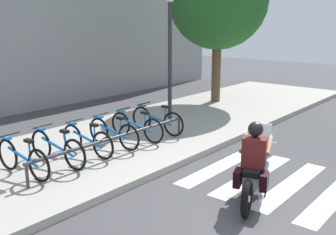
# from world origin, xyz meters

# --- Properties ---
(ground_plane) EXTENTS (48.00, 48.00, 0.00)m
(ground_plane) POSITION_xyz_m (0.00, 0.00, 0.00)
(ground_plane) COLOR #424244
(sidewalk) EXTENTS (24.00, 4.40, 0.15)m
(sidewalk) POSITION_xyz_m (0.00, 4.43, 0.07)
(sidewalk) COLOR #A8A399
(sidewalk) RESTS_ON ground
(crosswalk_stripe_1) EXTENTS (2.80, 0.40, 0.01)m
(crosswalk_stripe_1) POSITION_xyz_m (1.41, -0.80, 0.00)
(crosswalk_stripe_1) COLOR white
(crosswalk_stripe_1) RESTS_ON ground
(crosswalk_stripe_2) EXTENTS (2.80, 0.40, 0.01)m
(crosswalk_stripe_2) POSITION_xyz_m (1.41, 0.00, 0.00)
(crosswalk_stripe_2) COLOR white
(crosswalk_stripe_2) RESTS_ON ground
(crosswalk_stripe_3) EXTENTS (2.80, 0.40, 0.01)m
(crosswalk_stripe_3) POSITION_xyz_m (1.41, 0.80, 0.00)
(crosswalk_stripe_3) COLOR white
(crosswalk_stripe_3) RESTS_ON ground
(crosswalk_stripe_4) EXTENTS (2.80, 0.40, 0.01)m
(crosswalk_stripe_4) POSITION_xyz_m (1.41, 1.60, 0.00)
(crosswalk_stripe_4) COLOR white
(crosswalk_stripe_4) RESTS_ON ground
(motorcycle) EXTENTS (2.07, 0.95, 1.22)m
(motorcycle) POSITION_xyz_m (0.47, 0.31, 0.46)
(motorcycle) COLOR black
(motorcycle) RESTS_ON ground
(rider) EXTENTS (0.74, 0.67, 1.43)m
(rider) POSITION_xyz_m (0.40, 0.29, 0.82)
(rider) COLOR #591919
(rider) RESTS_ON ground
(bicycle_0) EXTENTS (0.48, 1.68, 0.79)m
(bicycle_0) POSITION_xyz_m (-1.82, 4.04, 0.51)
(bicycle_0) COLOR black
(bicycle_0) RESTS_ON sidewalk
(bicycle_1) EXTENTS (0.48, 1.76, 0.80)m
(bicycle_1) POSITION_xyz_m (-1.03, 4.04, 0.51)
(bicycle_1) COLOR black
(bicycle_1) RESTS_ON sidewalk
(bicycle_2) EXTENTS (0.48, 1.63, 0.77)m
(bicycle_2) POSITION_xyz_m (-0.25, 4.04, 0.50)
(bicycle_2) COLOR black
(bicycle_2) RESTS_ON sidewalk
(bicycle_3) EXTENTS (0.48, 1.63, 0.78)m
(bicycle_3) POSITION_xyz_m (0.54, 4.04, 0.50)
(bicycle_3) COLOR black
(bicycle_3) RESTS_ON sidewalk
(bicycle_4) EXTENTS (0.48, 1.73, 0.77)m
(bicycle_4) POSITION_xyz_m (1.32, 4.04, 0.50)
(bicycle_4) COLOR black
(bicycle_4) RESTS_ON sidewalk
(bicycle_5) EXTENTS (0.48, 1.73, 0.79)m
(bicycle_5) POSITION_xyz_m (2.11, 4.04, 0.51)
(bicycle_5) COLOR black
(bicycle_5) RESTS_ON sidewalk
(bike_rack) EXTENTS (4.52, 0.07, 0.49)m
(bike_rack) POSITION_xyz_m (0.15, 3.49, 0.57)
(bike_rack) COLOR #333338
(bike_rack) RESTS_ON sidewalk
(street_lamp) EXTENTS (0.28, 0.28, 3.87)m
(street_lamp) POSITION_xyz_m (3.60, 4.83, 2.38)
(street_lamp) COLOR #2D2D33
(street_lamp) RESTS_ON ground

